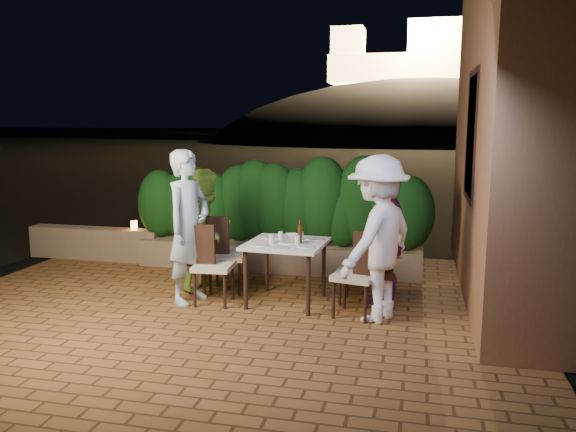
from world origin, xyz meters
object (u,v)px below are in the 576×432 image
(diner_blue, at_px, (189,227))
(diner_green, at_px, (208,230))
(bowl, at_px, (291,236))
(diner_white, at_px, (378,239))
(chair_right_back, at_px, (357,267))
(diner_purple, at_px, (387,240))
(chair_left_back, at_px, (228,254))
(parapet_lamp, at_px, (134,225))
(chair_right_front, at_px, (355,274))
(chair_left_front, at_px, (214,265))
(beer_bottle, at_px, (300,231))
(dining_table, at_px, (286,273))

(diner_blue, relative_size, diner_green, 1.17)
(bowl, bearing_deg, diner_green, 177.41)
(diner_white, bearing_deg, chair_right_back, -126.29)
(bowl, xyz_separation_m, diner_purple, (1.18, -0.12, 0.02))
(chair_left_back, xyz_separation_m, parapet_lamp, (-1.96, 1.19, 0.08))
(diner_green, relative_size, diner_white, 0.86)
(chair_right_front, height_order, diner_green, diner_green)
(chair_left_front, bearing_deg, bowl, 27.46)
(chair_left_back, bearing_deg, beer_bottle, -22.69)
(bowl, distance_m, diner_purple, 1.19)
(chair_right_front, xyz_separation_m, diner_green, (-1.98, 0.63, 0.30))
(dining_table, height_order, chair_right_back, chair_right_back)
(chair_right_front, bearing_deg, parapet_lamp, -13.66)
(dining_table, xyz_separation_m, bowl, (-0.01, 0.29, 0.40))
(chair_left_front, bearing_deg, diner_green, 111.98)
(bowl, relative_size, diner_purple, 0.11)
(beer_bottle, relative_size, parapet_lamp, 1.96)
(diner_green, bearing_deg, diner_purple, -70.72)
(chair_left_front, height_order, parapet_lamp, chair_left_front)
(chair_left_back, bearing_deg, diner_white, -25.45)
(dining_table, relative_size, diner_green, 0.58)
(chair_right_front, height_order, chair_right_back, chair_right_front)
(dining_table, bearing_deg, diner_green, 163.02)
(diner_blue, height_order, parapet_lamp, diner_blue)
(beer_bottle, height_order, diner_white, diner_white)
(chair_right_front, bearing_deg, dining_table, -6.18)
(chair_right_front, relative_size, diner_purple, 0.61)
(bowl, height_order, diner_blue, diner_blue)
(chair_left_back, height_order, diner_purple, diner_purple)
(parapet_lamp, bearing_deg, dining_table, -27.89)
(chair_right_front, distance_m, parapet_lamp, 4.06)
(chair_right_front, bearing_deg, chair_left_back, -6.46)
(diner_green, distance_m, parapet_lamp, 2.04)
(beer_bottle, relative_size, chair_left_back, 0.28)
(diner_blue, relative_size, parapet_lamp, 13.21)
(diner_white, bearing_deg, bowl, -92.38)
(bowl, height_order, diner_purple, diner_purple)
(chair_right_front, distance_m, diner_green, 2.10)
(dining_table, height_order, chair_left_front, chair_left_front)
(diner_purple, bearing_deg, chair_right_back, -110.08)
(diner_green, xyz_separation_m, diner_white, (2.22, -0.68, 0.12))
(chair_left_back, xyz_separation_m, chair_right_back, (1.67, -0.08, -0.05))
(diner_green, relative_size, parapet_lamp, 11.24)
(diner_purple, bearing_deg, chair_left_back, -106.95)
(diner_blue, height_order, diner_purple, diner_blue)
(chair_left_front, distance_m, chair_right_front, 1.70)
(chair_left_back, relative_size, chair_right_front, 1.00)
(chair_right_back, bearing_deg, beer_bottle, 24.23)
(chair_right_front, relative_size, diner_blue, 0.53)
(diner_white, relative_size, parapet_lamp, 13.01)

